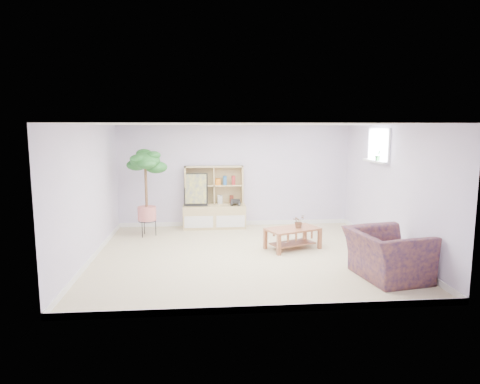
{
  "coord_description": "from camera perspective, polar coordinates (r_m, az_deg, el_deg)",
  "views": [
    {
      "loc": [
        -0.76,
        -7.62,
        2.34
      ],
      "look_at": [
        -0.03,
        0.69,
        1.08
      ],
      "focal_mm": 32.0,
      "sensor_mm": 36.0,
      "label": 1
    }
  ],
  "objects": [
    {
      "name": "sill_plant",
      "position": [
        8.84,
        17.9,
        4.7
      ],
      "size": [
        0.15,
        0.13,
        0.22
      ],
      "primitive_type": "imported",
      "rotation": [
        0.0,
        0.0,
        0.36
      ],
      "color": "#1C5721",
      "rests_on": "window_sill"
    },
    {
      "name": "toy_truck",
      "position": [
        9.94,
        -0.6,
        -1.34
      ],
      "size": [
        0.34,
        0.25,
        0.17
      ],
      "primitive_type": null,
      "rotation": [
        0.0,
        0.0,
        -0.13
      ],
      "color": "black",
      "rests_on": "storage_unit"
    },
    {
      "name": "baseboard",
      "position": [
        8.0,
        0.66,
        -8.08
      ],
      "size": [
        5.5,
        5.0,
        0.1
      ],
      "primitive_type": null,
      "color": "white",
      "rests_on": "floor"
    },
    {
      "name": "poster",
      "position": [
        9.9,
        -5.9,
        0.31
      ],
      "size": [
        0.55,
        0.16,
        0.76
      ],
      "primitive_type": null,
      "rotation": [
        0.0,
        0.0,
        -0.06
      ],
      "color": "#FEF438",
      "rests_on": "storage_unit"
    },
    {
      "name": "floor_tree",
      "position": [
        9.44,
        -12.39,
        -0.13
      ],
      "size": [
        0.7,
        0.7,
        1.89
      ],
      "primitive_type": null,
      "rotation": [
        0.0,
        0.0,
        -0.01
      ],
      "color": "#1C5721",
      "rests_on": "floor"
    },
    {
      "name": "walls",
      "position": [
        7.75,
        0.67,
        0.09
      ],
      "size": [
        5.51,
        5.01,
        2.4
      ],
      "color": "silver",
      "rests_on": "floor"
    },
    {
      "name": "table_plant",
      "position": [
        8.39,
        7.82,
        -3.89
      ],
      "size": [
        0.31,
        0.31,
        0.26
      ],
      "primitive_type": "imported",
      "rotation": [
        0.0,
        0.0,
        0.71
      ],
      "color": "#16711D",
      "rests_on": "coffee_table"
    },
    {
      "name": "coffee_table",
      "position": [
        8.43,
        7.01,
        -6.17
      ],
      "size": [
        1.14,
        0.9,
        0.41
      ],
      "primitive_type": null,
      "rotation": [
        0.0,
        0.0,
        0.4
      ],
      "color": "#975E41",
      "rests_on": "floor"
    },
    {
      "name": "floor",
      "position": [
        8.01,
        0.66,
        -8.43
      ],
      "size": [
        5.5,
        5.0,
        0.01
      ],
      "primitive_type": "cube",
      "color": "#BBB28A",
      "rests_on": "ground"
    },
    {
      "name": "ceiling",
      "position": [
        7.66,
        0.69,
        9.0
      ],
      "size": [
        5.5,
        5.0,
        0.01
      ],
      "primitive_type": "cube",
      "color": "white",
      "rests_on": "walls"
    },
    {
      "name": "window_sill",
      "position": [
        8.93,
        17.62,
        3.92
      ],
      "size": [
        0.14,
        1.0,
        0.04
      ],
      "primitive_type": "cube",
      "color": "white",
      "rests_on": "walls"
    },
    {
      "name": "window",
      "position": [
        8.94,
        18.07,
        5.96
      ],
      "size": [
        0.1,
        0.98,
        0.68
      ],
      "primitive_type": null,
      "color": "white",
      "rests_on": "walls"
    },
    {
      "name": "storage_unit",
      "position": [
        10.0,
        -3.46,
        -0.72
      ],
      "size": [
        1.46,
        0.49,
        1.46
      ],
      "primitive_type": null,
      "color": "tan",
      "rests_on": "floor"
    },
    {
      "name": "armchair",
      "position": [
        7.12,
        19.04,
        -7.47
      ],
      "size": [
        1.2,
        1.32,
        0.86
      ],
      "primitive_type": "imported",
      "rotation": [
        0.0,
        0.0,
        1.74
      ],
      "color": "#151442",
      "rests_on": "floor"
    }
  ]
}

